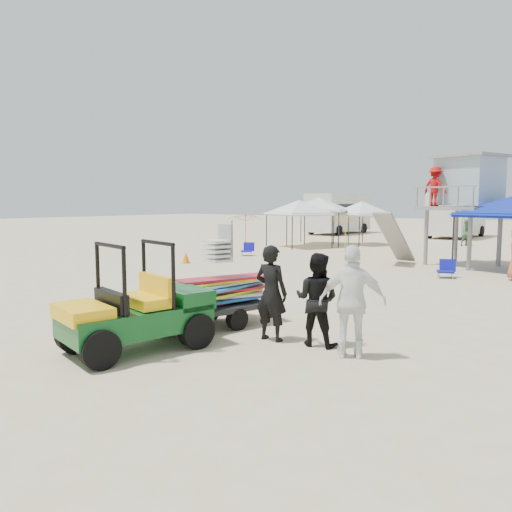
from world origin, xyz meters
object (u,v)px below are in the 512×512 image
Objects in this scene: utility_cart at (133,302)px; man_left at (271,293)px; surf_trailer at (222,288)px; lifeguard_tower at (463,186)px.

man_left is (1.52, 2.03, 0.03)m from utility_cart.
utility_cart is 1.48× the size of man_left.
lifeguard_tower is (1.02, 13.68, 2.47)m from surf_trailer.
surf_trailer is 0.52× the size of lifeguard_tower.
surf_trailer is (0.01, 2.33, -0.07)m from utility_cart.
lifeguard_tower reaches higher than surf_trailer.
lifeguard_tower reaches higher than man_left.
man_left is at bearing -87.97° from lifeguard_tower.
man_left is 0.42× the size of lifeguard_tower.
utility_cart is 1.18× the size of surf_trailer.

